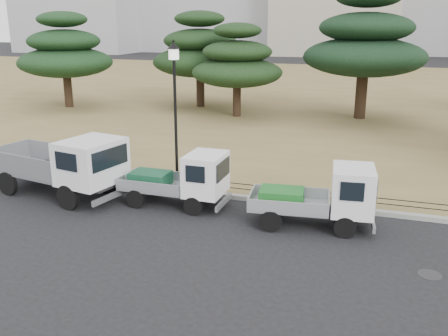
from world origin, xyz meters
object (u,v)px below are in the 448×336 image
(truck_kei_front, at_px, (182,179))
(street_lamp, at_px, (175,91))
(truck_large, at_px, (63,163))
(truck_kei_rear, at_px, (321,197))
(tarp_pile, at_px, (44,158))

(truck_kei_front, distance_m, street_lamp, 3.25)
(truck_large, height_order, street_lamp, street_lamp)
(truck_large, xyz_separation_m, truck_kei_front, (4.40, 0.41, -0.30))
(truck_kei_rear, bearing_deg, truck_kei_front, 169.76)
(truck_kei_front, xyz_separation_m, street_lamp, (-0.83, 1.51, 2.75))
(street_lamp, xyz_separation_m, tarp_pile, (-6.16, 0.32, -3.10))
(tarp_pile, bearing_deg, truck_large, -40.86)
(truck_large, height_order, tarp_pile, truck_large)
(street_lamp, bearing_deg, truck_large, -151.71)
(truck_large, relative_size, street_lamp, 1.03)
(truck_large, relative_size, tarp_pile, 2.75)
(truck_kei_rear, distance_m, tarp_pile, 11.95)
(truck_kei_front, relative_size, truck_kei_rear, 0.94)
(street_lamp, height_order, tarp_pile, street_lamp)
(truck_kei_rear, bearing_deg, street_lamp, 155.48)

